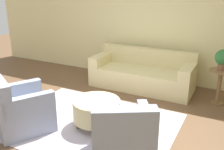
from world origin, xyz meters
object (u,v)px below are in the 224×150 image
at_px(armchair_left, 20,110).
at_px(armchair_right, 122,139).
at_px(side_table, 220,82).
at_px(ottoman_table, 97,110).
at_px(potted_plant_on_side_table, 223,58).
at_px(couch, 142,74).

distance_m(armchair_left, armchair_right, 1.83).
relative_size(armchair_left, side_table, 1.56).
bearing_deg(armchair_right, armchair_left, -180.00).
height_order(ottoman_table, potted_plant_on_side_table, potted_plant_on_side_table).
xyz_separation_m(armchair_right, potted_plant_on_side_table, (0.94, 2.50, 0.59)).
height_order(armchair_left, potted_plant_on_side_table, potted_plant_on_side_table).
relative_size(couch, potted_plant_on_side_table, 5.70).
xyz_separation_m(couch, ottoman_table, (-0.05, -2.01, -0.01)).
bearing_deg(potted_plant_on_side_table, side_table, 90.00).
distance_m(armchair_left, side_table, 3.73).
xyz_separation_m(ottoman_table, potted_plant_on_side_table, (1.72, 1.83, 0.65)).
distance_m(armchair_right, potted_plant_on_side_table, 2.74).
bearing_deg(armchair_left, potted_plant_on_side_table, 42.14).
relative_size(armchair_right, ottoman_table, 1.41).
bearing_deg(armchair_left, ottoman_table, 32.50).
distance_m(ottoman_table, side_table, 2.52).
distance_m(armchair_right, side_table, 2.67).
bearing_deg(couch, ottoman_table, -91.47).
bearing_deg(side_table, armchair_left, -137.86).
bearing_deg(armchair_right, side_table, 69.48).
bearing_deg(side_table, ottoman_table, -133.10).
relative_size(armchair_left, potted_plant_on_side_table, 2.76).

